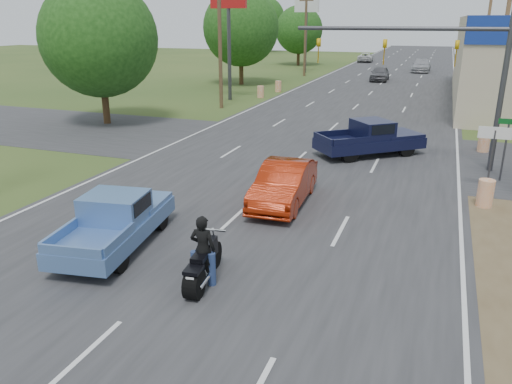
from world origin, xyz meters
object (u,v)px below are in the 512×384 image
at_px(red_convertible, 284,184).
at_px(navy_pickup, 372,138).
at_px(distant_car_grey, 380,74).
at_px(blue_pickup, 117,219).
at_px(motorcycle, 202,266).
at_px(distant_car_silver, 421,66).
at_px(rider, 203,253).
at_px(distant_car_white, 366,57).

height_order(red_convertible, navy_pickup, navy_pickup).
bearing_deg(distant_car_grey, blue_pickup, -94.10).
xyz_separation_m(motorcycle, navy_pickup, (2.14, 14.50, 0.35)).
bearing_deg(blue_pickup, motorcycle, -29.73).
distance_m(motorcycle, distant_car_silver, 58.62).
bearing_deg(motorcycle, red_convertible, 82.36).
distance_m(rider, distant_car_silver, 58.55).
xyz_separation_m(rider, distant_car_white, (-6.85, 71.97, -0.20)).
bearing_deg(navy_pickup, red_convertible, -54.15).
bearing_deg(distant_car_grey, motorcycle, -89.84).
bearing_deg(blue_pickup, distant_car_white, 83.89).
distance_m(motorcycle, navy_pickup, 14.67).
bearing_deg(red_convertible, motorcycle, -94.15).
height_order(navy_pickup, distant_car_silver, navy_pickup).
height_order(rider, blue_pickup, rider).
relative_size(motorcycle, rider, 1.34).
height_order(blue_pickup, distant_car_silver, blue_pickup).
bearing_deg(red_convertible, distant_car_white, 93.17).
relative_size(red_convertible, motorcycle, 1.93).
height_order(motorcycle, rider, rider).
distance_m(rider, blue_pickup, 3.64).
bearing_deg(blue_pickup, rider, -28.76).
bearing_deg(rider, red_convertible, -97.73).
xyz_separation_m(motorcycle, distant_car_white, (-6.86, 72.03, 0.15)).
xyz_separation_m(navy_pickup, distant_car_grey, (-3.64, 32.27, -0.10)).
height_order(motorcycle, navy_pickup, navy_pickup).
bearing_deg(motorcycle, blue_pickup, 152.75).
bearing_deg(distant_car_silver, distant_car_white, 124.95).
xyz_separation_m(rider, distant_car_silver, (2.22, 58.51, -0.10)).
bearing_deg(blue_pickup, distant_car_grey, 78.69).
bearing_deg(rider, blue_pickup, -26.28).
bearing_deg(navy_pickup, distant_car_white, 148.56).
relative_size(rider, distant_car_silver, 0.33).
bearing_deg(distant_car_white, distant_car_silver, 119.68).
bearing_deg(distant_car_white, red_convertible, 91.78).
xyz_separation_m(blue_pickup, distant_car_white, (-3.43, 70.73, -0.13)).
bearing_deg(distant_car_silver, motorcycle, -91.19).
relative_size(distant_car_grey, distant_car_silver, 0.84).
bearing_deg(motorcycle, distant_car_white, 89.04).
distance_m(rider, distant_car_grey, 46.73).
bearing_deg(distant_car_grey, navy_pickup, -85.24).
height_order(distant_car_silver, distant_car_white, distant_car_silver).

